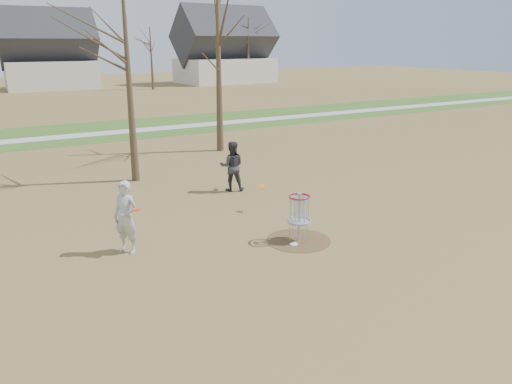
# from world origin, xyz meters

# --- Properties ---
(ground) EXTENTS (160.00, 160.00, 0.00)m
(ground) POSITION_xyz_m (0.00, 0.00, 0.00)
(ground) COLOR brown
(ground) RESTS_ON ground
(green_band) EXTENTS (160.00, 8.00, 0.01)m
(green_band) POSITION_xyz_m (0.00, 21.00, 0.01)
(green_band) COLOR #2D5119
(green_band) RESTS_ON ground
(footpath) EXTENTS (160.00, 1.50, 0.01)m
(footpath) POSITION_xyz_m (0.00, 20.00, 0.01)
(footpath) COLOR #9E9E99
(footpath) RESTS_ON green_band
(dirt_circle) EXTENTS (1.80, 1.80, 0.01)m
(dirt_circle) POSITION_xyz_m (0.00, 0.00, 0.01)
(dirt_circle) COLOR #47331E
(dirt_circle) RESTS_ON ground
(player_standing) EXTENTS (0.79, 0.84, 1.93)m
(player_standing) POSITION_xyz_m (-4.34, 1.62, 0.96)
(player_standing) COLOR #AFAFAF
(player_standing) RESTS_ON ground
(player_throwing) EXTENTS (1.12, 1.03, 1.85)m
(player_throwing) POSITION_xyz_m (0.70, 5.32, 0.93)
(player_throwing) COLOR #302F34
(player_throwing) RESTS_ON ground
(disc_grounded) EXTENTS (0.22, 0.22, 0.02)m
(disc_grounded) POSITION_xyz_m (-0.29, -0.20, 0.02)
(disc_grounded) COLOR white
(disc_grounded) RESTS_ON dirt_circle
(discs_in_play) EXTENTS (4.78, 1.60, 0.46)m
(discs_in_play) POSITION_xyz_m (-1.74, 2.07, 1.02)
(discs_in_play) COLOR orange
(discs_in_play) RESTS_ON ground
(disc_golf_basket) EXTENTS (0.64, 0.64, 1.35)m
(disc_golf_basket) POSITION_xyz_m (0.00, 0.00, 0.91)
(disc_golf_basket) COLOR #9EA3AD
(disc_golf_basket) RESTS_ON ground
(bare_trees) EXTENTS (52.62, 44.98, 9.00)m
(bare_trees) POSITION_xyz_m (1.78, 35.79, 5.35)
(bare_trees) COLOR #382B1E
(bare_trees) RESTS_ON ground
(houses_row) EXTENTS (56.51, 10.01, 7.26)m
(houses_row) POSITION_xyz_m (4.32, 52.56, 3.52)
(houses_row) COLOR silver
(houses_row) RESTS_ON ground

